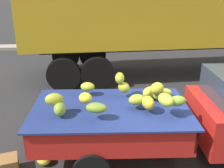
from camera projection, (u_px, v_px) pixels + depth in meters
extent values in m
plane|color=#28282B|center=(184.00, 157.00, 5.26)|extent=(220.00, 220.00, 0.00)
cube|color=gray|center=(125.00, 45.00, 14.32)|extent=(80.00, 0.80, 0.16)
cube|color=#B21E19|center=(111.00, 130.00, 5.10)|extent=(2.90, 1.81, 0.08)
cube|color=#B21E19|center=(110.00, 101.00, 5.77)|extent=(2.82, 0.18, 0.44)
cube|color=#B21E19|center=(112.00, 143.00, 4.25)|extent=(2.82, 0.18, 0.44)
cube|color=#B21E19|center=(182.00, 117.00, 5.05)|extent=(0.13, 1.68, 0.44)
cube|color=#B21E19|center=(38.00, 120.00, 4.97)|extent=(0.13, 1.68, 0.44)
cube|color=#B21914|center=(110.00, 102.00, 5.81)|extent=(2.71, 0.14, 0.07)
cube|color=navy|center=(111.00, 108.00, 4.92)|extent=(3.02, 1.94, 0.03)
ellipsoid|color=yellow|center=(85.00, 98.00, 4.79)|extent=(0.33, 0.35, 0.19)
ellipsoid|color=olive|center=(158.00, 94.00, 5.16)|extent=(0.31, 0.37, 0.20)
ellipsoid|color=olive|center=(96.00, 108.00, 4.40)|extent=(0.41, 0.31, 0.17)
ellipsoid|color=olive|center=(177.00, 101.00, 4.53)|extent=(0.38, 0.30, 0.18)
ellipsoid|color=#9FA429|center=(124.00, 87.00, 5.26)|extent=(0.32, 0.33, 0.22)
ellipsoid|color=gold|center=(157.00, 89.00, 5.00)|extent=(0.37, 0.35, 0.24)
ellipsoid|color=gold|center=(120.00, 78.00, 5.23)|extent=(0.22, 0.31, 0.22)
ellipsoid|color=#93A32E|center=(137.00, 100.00, 4.80)|extent=(0.40, 0.37, 0.19)
ellipsoid|color=gold|center=(148.00, 103.00, 4.66)|extent=(0.26, 0.35, 0.24)
ellipsoid|color=#ABB332|center=(88.00, 87.00, 5.37)|extent=(0.36, 0.32, 0.18)
ellipsoid|color=#9BA22A|center=(54.00, 99.00, 4.55)|extent=(0.33, 0.24, 0.22)
ellipsoid|color=olive|center=(60.00, 109.00, 4.51)|extent=(0.22, 0.29, 0.24)
ellipsoid|color=gold|center=(164.00, 94.00, 5.30)|extent=(0.38, 0.29, 0.21)
ellipsoid|color=yellow|center=(149.00, 92.00, 5.21)|extent=(0.39, 0.37, 0.23)
ellipsoid|color=gold|center=(166.00, 100.00, 4.48)|extent=(0.31, 0.41, 0.21)
cylinder|color=black|center=(95.00, 122.00, 5.94)|extent=(0.65, 0.23, 0.64)
cube|color=gold|center=(194.00, 3.00, 9.30)|extent=(12.12, 3.17, 2.70)
cube|color=black|center=(190.00, 45.00, 9.84)|extent=(11.05, 1.02, 0.30)
cylinder|color=black|center=(92.00, 54.00, 10.70)|extent=(1.10, 0.36, 1.08)
cylinder|color=black|center=(97.00, 73.00, 8.48)|extent=(1.10, 0.36, 1.08)
cylinder|color=black|center=(66.00, 55.00, 10.57)|extent=(1.10, 0.36, 1.08)
cylinder|color=black|center=(64.00, 74.00, 8.35)|extent=(1.10, 0.36, 1.08)
ellipsoid|color=yellow|center=(44.00, 159.00, 5.03)|extent=(0.40, 0.41, 0.20)
cube|color=olive|center=(3.00, 166.00, 4.76)|extent=(0.60, 0.49, 0.30)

